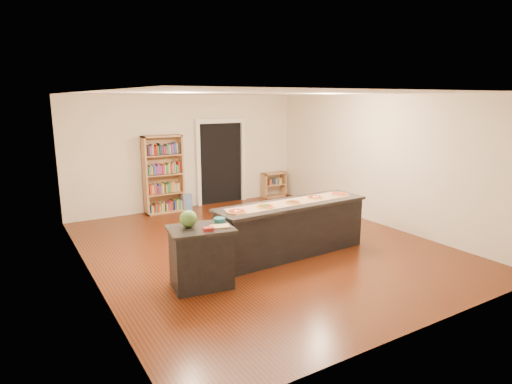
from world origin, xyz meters
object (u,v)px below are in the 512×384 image
side_counter (201,257)px  low_shelf (274,185)px  kitchen_island (291,228)px  waste_bin (187,202)px  bookshelf (163,174)px  watermelon (189,219)px

side_counter → low_shelf: (4.12, 4.34, -0.11)m
kitchen_island → waste_bin: size_ratio=7.19×
kitchen_island → bookshelf: 4.04m
side_counter → watermelon: bearing=150.9°
side_counter → low_shelf: size_ratio=1.31×
bookshelf → watermelon: (-1.09, -4.22, 0.10)m
bookshelf → low_shelf: size_ratio=2.68×
waste_bin → side_counter: bearing=-109.4°
side_counter → low_shelf: bearing=55.4°
side_counter → watermelon: 0.60m
waste_bin → watermelon: size_ratio=1.56×
side_counter → watermelon: size_ratio=3.59×
low_shelf → waste_bin: (-2.63, -0.09, -0.15)m
bookshelf → watermelon: bookshelf is taller
low_shelf → watermelon: (-4.26, -4.23, 0.68)m
low_shelf → bookshelf: bearing=-179.7°
kitchen_island → low_shelf: 4.50m
kitchen_island → side_counter: bearing=-169.8°
side_counter → watermelon: watermelon is taller
side_counter → low_shelf: 5.99m
waste_bin → watermelon: 4.53m
low_shelf → kitchen_island: bearing=-119.4°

